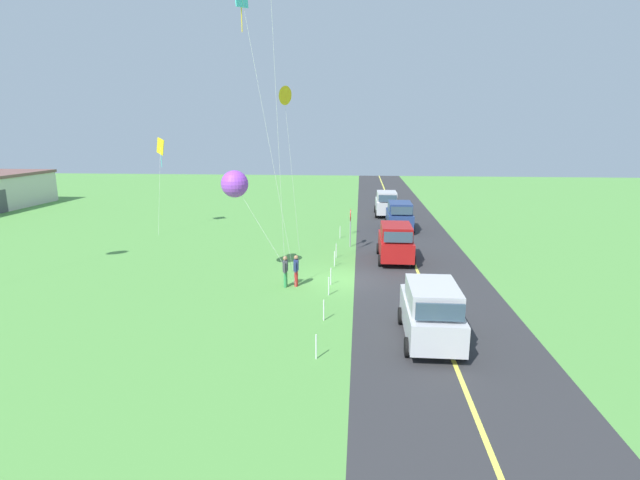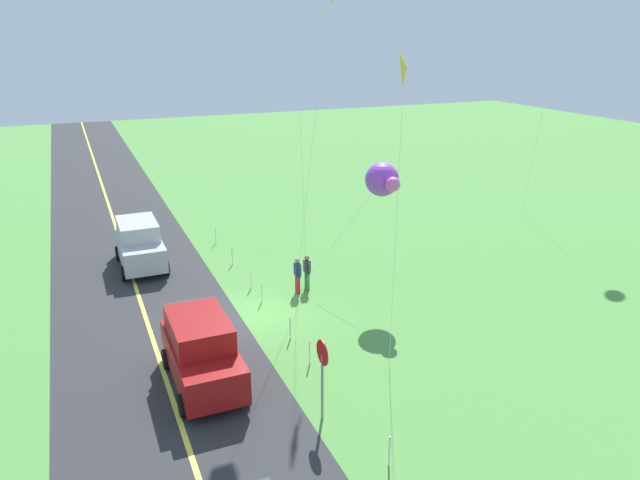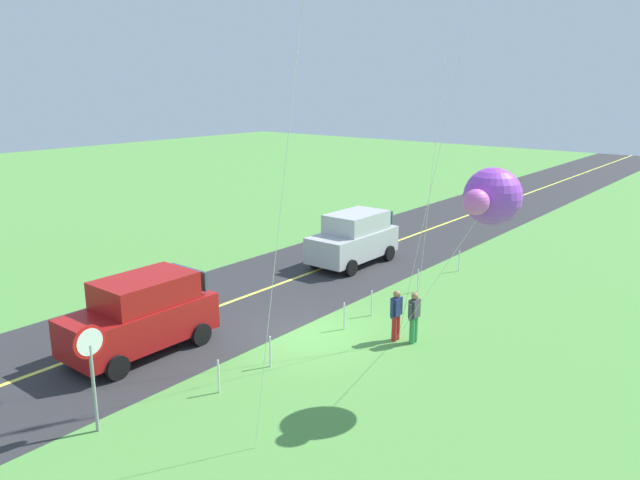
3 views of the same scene
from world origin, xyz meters
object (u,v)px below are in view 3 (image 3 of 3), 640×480
car_suv_foreground (141,314)px  stop_sign (91,358)px  kite_red_low (491,197)px  person_adult_companion (414,316)px  car_parked_west_near (354,238)px  person_adult_near (396,314)px

car_suv_foreground → stop_sign: 4.33m
stop_sign → kite_red_low: (-7.28, 5.84, 3.21)m
person_adult_companion → car_suv_foreground: bearing=23.5°
car_suv_foreground → car_parked_west_near: bearing=-177.4°
car_parked_west_near → person_adult_near: car_parked_west_near is taller
car_suv_foreground → kite_red_low: size_ratio=0.77×
car_parked_west_near → person_adult_near: (5.90, 5.84, -0.29)m
person_adult_near → car_parked_west_near: bearing=15.7°
car_suv_foreground → person_adult_near: 7.54m
car_suv_foreground → person_adult_near: size_ratio=2.75×
person_adult_near → person_adult_companion: same height
car_parked_west_near → person_adult_companion: size_ratio=2.75×
kite_red_low → person_adult_companion: bearing=-117.7°
car_suv_foreground → person_adult_companion: 8.04m
car_parked_west_near → person_adult_near: bearing=44.7°
car_parked_west_near → kite_red_low: 12.25m
car_parked_west_near → kite_red_low: (7.18, 9.15, 3.86)m
person_adult_companion → kite_red_low: size_ratio=0.28×
car_parked_west_near → stop_sign: bearing=12.9°
person_adult_companion → person_adult_near: bearing=-0.0°
person_adult_near → stop_sign: bearing=134.5°
stop_sign → kite_red_low: size_ratio=0.45×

